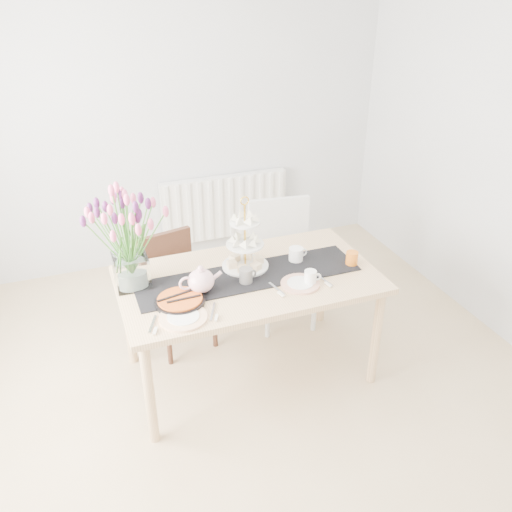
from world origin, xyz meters
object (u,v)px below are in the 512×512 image
object	(u,v)px
cake_stand	(245,250)
plate_right	(300,284)
chair_brown	(173,282)
mug_grey	(246,276)
tulip_vase	(126,225)
cream_jug	(296,255)
radiator	(225,207)
dining_table	(249,287)
mug_white	(310,277)
mug_orange	(352,259)
plate_left	(183,317)
chair_white	(282,252)
tart_tin	(180,301)
teapot	(201,281)

from	to	relation	value
cake_stand	plate_right	world-z (taller)	cake_stand
chair_brown	mug_grey	xyz separation A→B (m)	(0.33, -0.62, 0.33)
cake_stand	mug_grey	size ratio (longest dim) A/B	4.49
tulip_vase	cream_jug	world-z (taller)	tulip_vase
radiator	dining_table	bearing A→B (deg)	-102.70
radiator	mug_white	bearing A→B (deg)	-92.19
cream_jug	plate_right	xyz separation A→B (m)	(-0.10, -0.28, -0.04)
cream_jug	mug_white	world-z (taller)	cream_jug
dining_table	plate_right	bearing A→B (deg)	-37.22
dining_table	mug_orange	world-z (taller)	mug_orange
cake_stand	plate_left	distance (m)	0.67
radiator	dining_table	distance (m)	1.82
chair_white	plate_right	bearing A→B (deg)	-98.18
radiator	mug_white	size ratio (longest dim) A/B	13.45
tulip_vase	tart_tin	bearing A→B (deg)	-53.31
radiator	mug_orange	bearing A→B (deg)	-81.52
chair_white	plate_left	size ratio (longest dim) A/B	3.51
cream_jug	tart_tin	xyz separation A→B (m)	(-0.83, -0.22, -0.03)
chair_white	tart_tin	bearing A→B (deg)	-135.97
radiator	tart_tin	size ratio (longest dim) A/B	4.15
dining_table	plate_left	size ratio (longest dim) A/B	5.97
chair_brown	mug_orange	world-z (taller)	mug_orange
radiator	chair_brown	bearing A→B (deg)	-122.45
radiator	plate_right	distance (m)	1.99
tart_tin	plate_left	world-z (taller)	tart_tin
radiator	cake_stand	xyz separation A→B (m)	(-0.38, -1.65, 0.43)
radiator	chair_white	size ratio (longest dim) A/B	1.28
chair_brown	plate_right	xyz separation A→B (m)	(0.63, -0.75, 0.28)
chair_white	tulip_vase	distance (m)	1.37
teapot	tart_tin	bearing A→B (deg)	-153.86
cake_stand	chair_white	bearing A→B (deg)	44.50
mug_white	plate_left	size ratio (longest dim) A/B	0.33
tart_tin	plate_right	xyz separation A→B (m)	(0.73, -0.06, -0.01)
chair_white	mug_orange	bearing A→B (deg)	-65.45
radiator	chair_white	bearing A→B (deg)	-86.47
teapot	plate_left	distance (m)	0.29
cake_stand	cream_jug	xyz separation A→B (m)	(0.34, -0.03, -0.08)
tulip_vase	plate_right	size ratio (longest dim) A/B	3.03
chair_brown	tart_tin	xyz separation A→B (m)	(-0.10, -0.70, 0.29)
tulip_vase	plate_right	world-z (taller)	tulip_vase
teapot	cake_stand	bearing A→B (deg)	29.09
mug_orange	cake_stand	bearing A→B (deg)	93.30
cake_stand	teapot	distance (m)	0.39
chair_white	chair_brown	bearing A→B (deg)	-172.29
tulip_vase	cake_stand	world-z (taller)	tulip_vase
radiator	dining_table	xyz separation A→B (m)	(-0.40, -1.76, 0.22)
mug_grey	chair_brown	bearing A→B (deg)	107.06
cream_jug	plate_right	bearing A→B (deg)	-111.84
chair_brown	mug_grey	world-z (taller)	mug_grey
plate_left	plate_right	xyz separation A→B (m)	(0.75, 0.10, -0.00)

